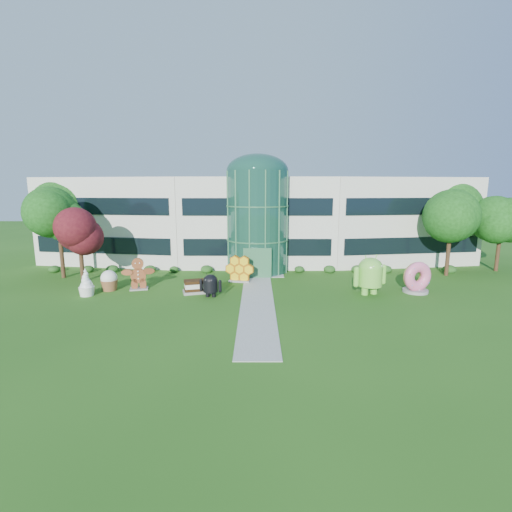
# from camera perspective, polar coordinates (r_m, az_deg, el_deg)

# --- Properties ---
(ground) EXTENTS (140.00, 140.00, 0.00)m
(ground) POSITION_cam_1_polar(r_m,az_deg,el_deg) (25.76, 0.22, -8.10)
(ground) COLOR #215114
(ground) RESTS_ON ground
(building) EXTENTS (46.00, 15.00, 9.30)m
(building) POSITION_cam_1_polar(r_m,az_deg,el_deg) (42.59, 0.21, 5.61)
(building) COLOR beige
(building) RESTS_ON ground
(atrium) EXTENTS (6.00, 6.00, 9.80)m
(atrium) POSITION_cam_1_polar(r_m,az_deg,el_deg) (36.59, 0.21, 5.23)
(atrium) COLOR #194738
(atrium) RESTS_ON ground
(walkway) EXTENTS (2.40, 20.00, 0.04)m
(walkway) POSITION_cam_1_polar(r_m,az_deg,el_deg) (27.66, 0.22, -6.76)
(walkway) COLOR #9E9E93
(walkway) RESTS_ON ground
(tree_red) EXTENTS (4.00, 4.00, 6.00)m
(tree_red) POSITION_cam_1_polar(r_m,az_deg,el_deg) (35.87, -25.40, 1.07)
(tree_red) COLOR #3F0C14
(tree_red) RESTS_ON ground
(trees_backdrop) EXTENTS (52.00, 8.00, 8.40)m
(trees_backdrop) POSITION_cam_1_polar(r_m,az_deg,el_deg) (37.65, 0.21, 4.31)
(trees_backdrop) COLOR #144110
(trees_backdrop) RESTS_ON ground
(android_green) EXTENTS (3.53, 2.91, 3.43)m
(android_green) POSITION_cam_1_polar(r_m,az_deg,el_deg) (30.08, 17.16, -2.49)
(android_green) COLOR #6FC840
(android_green) RESTS_ON ground
(android_black) EXTENTS (1.98, 1.50, 2.05)m
(android_black) POSITION_cam_1_polar(r_m,az_deg,el_deg) (28.42, -7.02, -4.27)
(android_black) COLOR black
(android_black) RESTS_ON ground
(donut) EXTENTS (2.66, 1.81, 2.52)m
(donut) POSITION_cam_1_polar(r_m,az_deg,el_deg) (32.03, 23.45, -2.96)
(donut) COLOR #E05596
(donut) RESTS_ON ground
(gingerbread) EXTENTS (3.05, 1.80, 2.64)m
(gingerbread) POSITION_cam_1_polar(r_m,az_deg,el_deg) (31.73, -17.67, -2.60)
(gingerbread) COLOR brown
(gingerbread) RESTS_ON ground
(ice_cream_sandwich) EXTENTS (2.61, 1.79, 1.06)m
(ice_cream_sandwich) POSITION_cam_1_polar(r_m,az_deg,el_deg) (29.78, -8.88, -4.62)
(ice_cream_sandwich) COLOR black
(ice_cream_sandwich) RESTS_ON ground
(honeycomb) EXTENTS (2.86, 1.52, 2.13)m
(honeycomb) POSITION_cam_1_polar(r_m,az_deg,el_deg) (32.79, -2.51, -2.15)
(honeycomb) COLOR yellow
(honeycomb) RESTS_ON ground
(froyo) EXTENTS (1.42, 1.42, 2.12)m
(froyo) POSITION_cam_1_polar(r_m,az_deg,el_deg) (31.36, -24.68, -3.69)
(froyo) COLOR white
(froyo) RESTS_ON ground
(cupcake) EXTENTS (1.64, 1.64, 1.68)m
(cupcake) POSITION_cam_1_polar(r_m,az_deg,el_deg) (32.31, -21.66, -3.49)
(cupcake) COLOR white
(cupcake) RESTS_ON ground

